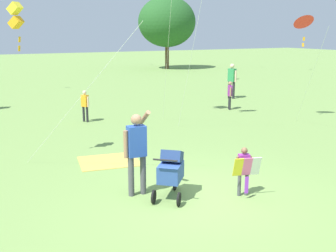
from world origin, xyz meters
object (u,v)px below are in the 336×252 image
Objects in this scene: child_with_butterfly_kite at (244,167)px; person_sitting_far at (85,103)px; person_adult_flyer at (137,147)px; person_couple_left at (230,93)px; person_kid_running at (232,78)px; kite_adult_black at (16,17)px; kite_orange_delta at (304,22)px; stroller at (171,170)px; picnic_blanket at (109,161)px.

child_with_butterfly_kite is 8.67m from person_sitting_far.
person_adult_flyer is 1.46× the size of person_couple_left.
person_couple_left is at bearing -127.77° from person_kid_running.
kite_adult_black reaches higher than person_adult_flyer.
kite_orange_delta is at bearing 37.61° from child_with_butterfly_kite.
kite_orange_delta is at bearing 3.03° from kite_adult_black.
stroller is 0.66× the size of picnic_blanket.
person_adult_flyer reaches higher than stroller.
person_kid_running is (1.00, 5.61, -2.66)m from kite_orange_delta.
kite_adult_black is 2.63× the size of picnic_blanket.
person_kid_running is at bearing 45.19° from person_adult_flyer.
person_adult_flyer is 2.66m from picnic_blanket.
stroller is 5.44m from kite_adult_black.
person_adult_flyer is at bearing 150.32° from child_with_butterfly_kite.
kite_adult_black is 3.38× the size of person_sitting_far.
person_sitting_far reaches higher than stroller.
person_kid_running is at bearing 13.46° from person_sitting_far.
child_with_butterfly_kite is 9.87m from person_couple_left.
kite_adult_black is 1.02× the size of kite_orange_delta.
picnic_blanket is at bearing -147.77° from person_couple_left.
kite_adult_black is 4.31m from picnic_blanket.
child_with_butterfly_kite is 3.98m from picnic_blanket.
stroller is (0.57, -0.46, -0.45)m from person_adult_flyer.
kite_adult_black reaches higher than person_sitting_far.
child_with_butterfly_kite is at bearing -142.39° from kite_orange_delta.
picnic_blanket is at bearing -169.85° from kite_orange_delta.
kite_orange_delta is at bearing -100.06° from person_kid_running.
person_adult_flyer is at bearing -95.53° from picnic_blanket.
kite_adult_black reaches higher than kite_orange_delta.
stroller is 0.25× the size of kite_adult_black.
person_kid_running is (8.89, 9.98, 0.45)m from stroller.
kite_orange_delta is at bearing -26.22° from person_sitting_far.
person_adult_flyer is 9.69m from kite_orange_delta.
person_adult_flyer is 0.85m from stroller.
person_adult_flyer reaches higher than person_sitting_far.
person_adult_flyer is 10.30m from person_couple_left.
person_adult_flyer reaches higher than picnic_blanket.
person_sitting_far is (1.12, 7.52, -0.34)m from person_adult_flyer.
person_couple_left is at bearing 43.05° from person_adult_flyer.
kite_adult_black is at bearing 116.73° from person_adult_flyer.
kite_orange_delta is 8.72m from person_sitting_far.
person_sitting_far is at bearing 55.91° from kite_adult_black.
person_adult_flyer is 1.77× the size of stroller.
stroller reaches higher than picnic_blanket.
person_sitting_far is 8.58m from person_kid_running.
picnic_blanket is (-1.71, 3.54, -0.62)m from child_with_butterfly_kite.
person_kid_running is at bearing 52.23° from person_couple_left.
kite_adult_black is at bearing 129.13° from child_with_butterfly_kite.
stroller is 0.85× the size of person_sitting_far.
child_with_butterfly_kite is 8.78m from kite_orange_delta.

